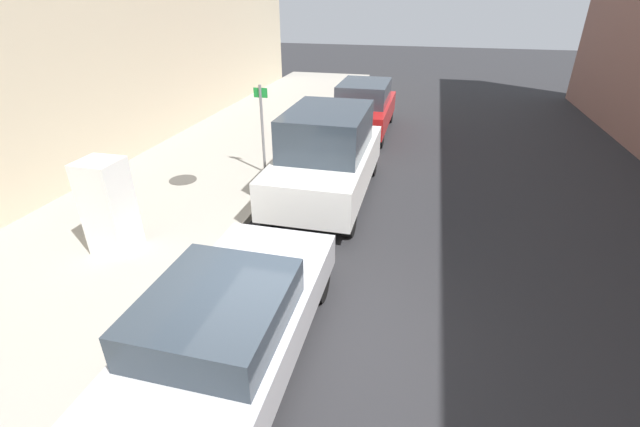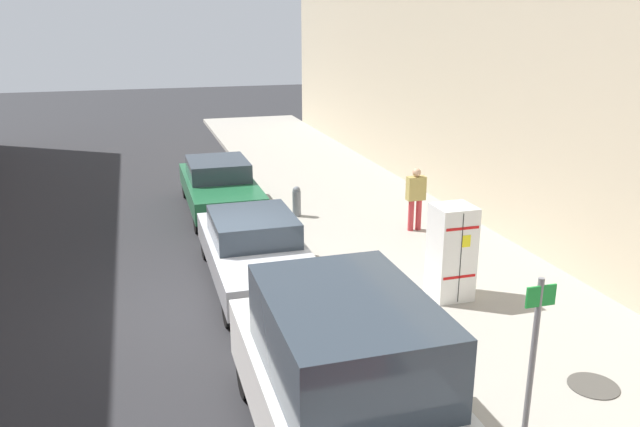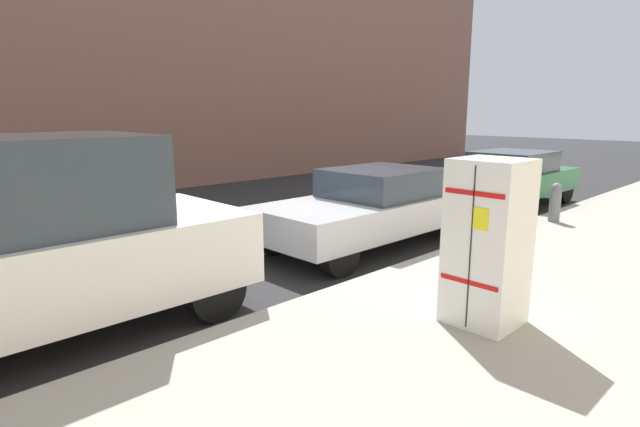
{
  "view_description": "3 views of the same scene",
  "coord_description": "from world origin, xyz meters",
  "views": [
    {
      "loc": [
        1.52,
        -4.41,
        4.5
      ],
      "look_at": [
        -0.13,
        2.24,
        0.96
      ],
      "focal_mm": 24.0,
      "sensor_mm": 36.0,
      "label": 1
    },
    {
      "loc": [
        1.46,
        10.97,
        5.11
      ],
      "look_at": [
        -1.94,
        -0.44,
        1.41
      ],
      "focal_mm": 35.0,
      "sensor_mm": 36.0,
      "label": 2
    },
    {
      "loc": [
        -6.32,
        6.21,
        2.41
      ],
      "look_at": [
        -2.03,
        2.07,
        1.18
      ],
      "focal_mm": 28.0,
      "sensor_mm": 36.0,
      "label": 3
    }
  ],
  "objects": [
    {
      "name": "ground_plane",
      "position": [
        0.0,
        0.0,
        0.0
      ],
      "size": [
        80.0,
        80.0,
        0.0
      ],
      "primitive_type": "plane",
      "color": "#28282B"
    },
    {
      "name": "sidewalk_slab",
      "position": [
        -4.37,
        0.0,
        0.08
      ],
      "size": [
        4.77,
        44.0,
        0.17
      ],
      "primitive_type": "cube",
      "color": "#9E998E",
      "rests_on": "ground"
    },
    {
      "name": "discarded_refrigerator",
      "position": [
        -3.9,
        1.42,
        1.05
      ],
      "size": [
        0.71,
        0.7,
        1.77
      ],
      "color": "white",
      "rests_on": "sidewalk_slab"
    },
    {
      "name": "manhole_cover",
      "position": [
        -4.43,
        4.72,
        0.18
      ],
      "size": [
        0.7,
        0.7,
        0.02
      ],
      "primitive_type": "cylinder",
      "color": "#47443F",
      "rests_on": "sidewalk_slab"
    },
    {
      "name": "street_sign_post",
      "position": [
        -2.55,
        5.78,
        1.47
      ],
      "size": [
        0.36,
        0.07,
        2.32
      ],
      "color": "slate",
      "rests_on": "sidewalk_slab"
    },
    {
      "name": "parked_sedan_silver",
      "position": [
        -0.64,
        -0.65,
        0.72
      ],
      "size": [
        1.84,
        4.54,
        1.39
      ],
      "color": "silver",
      "rests_on": "ground"
    },
    {
      "name": "parked_van_white",
      "position": [
        -0.64,
        4.98,
        1.08
      ],
      "size": [
        2.02,
        4.66,
        2.16
      ],
      "color": "silver",
      "rests_on": "ground"
    },
    {
      "name": "parked_suv_red",
      "position": [
        -0.64,
        10.72,
        0.92
      ],
      "size": [
        1.87,
        4.41,
        1.77
      ],
      "color": "red",
      "rests_on": "ground"
    }
  ]
}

